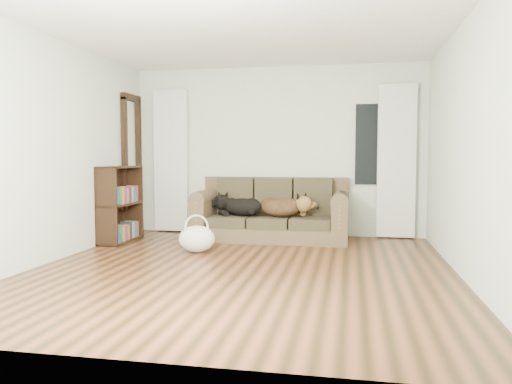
% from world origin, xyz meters
% --- Properties ---
extents(floor, '(5.00, 5.00, 0.00)m').
position_xyz_m(floor, '(0.00, 0.00, 0.00)').
color(floor, black).
rests_on(floor, ground).
extents(ceiling, '(5.00, 5.00, 0.00)m').
position_xyz_m(ceiling, '(0.00, 0.00, 2.60)').
color(ceiling, white).
rests_on(ceiling, ground).
extents(wall_back, '(4.50, 0.04, 2.60)m').
position_xyz_m(wall_back, '(0.00, 2.50, 1.30)').
color(wall_back, beige).
rests_on(wall_back, ground).
extents(wall_left, '(0.04, 5.00, 2.60)m').
position_xyz_m(wall_left, '(-2.25, 0.00, 1.30)').
color(wall_left, beige).
rests_on(wall_left, ground).
extents(wall_right, '(0.04, 5.00, 2.60)m').
position_xyz_m(wall_right, '(2.25, 0.00, 1.30)').
color(wall_right, beige).
rests_on(wall_right, ground).
extents(curtain_left, '(0.55, 0.08, 2.25)m').
position_xyz_m(curtain_left, '(-1.70, 2.42, 1.15)').
color(curtain_left, silver).
rests_on(curtain_left, ground).
extents(curtain_right, '(0.55, 0.08, 2.25)m').
position_xyz_m(curtain_right, '(1.80, 2.42, 1.15)').
color(curtain_right, silver).
rests_on(curtain_right, ground).
extents(window_pane, '(0.50, 0.03, 1.20)m').
position_xyz_m(window_pane, '(1.45, 2.47, 1.40)').
color(window_pane, black).
rests_on(window_pane, wall_back).
extents(door_casing, '(0.07, 0.60, 2.10)m').
position_xyz_m(door_casing, '(-2.20, 2.05, 1.05)').
color(door_casing, black).
rests_on(door_casing, ground).
extents(sofa, '(2.22, 0.96, 0.91)m').
position_xyz_m(sofa, '(-0.00, 1.97, 0.45)').
color(sofa, '#423925').
rests_on(sofa, floor).
extents(dog_black_lab, '(0.76, 0.69, 0.26)m').
position_xyz_m(dog_black_lab, '(-0.46, 1.94, 0.48)').
color(dog_black_lab, black).
rests_on(dog_black_lab, sofa).
extents(dog_shepherd, '(0.80, 0.74, 0.29)m').
position_xyz_m(dog_shepherd, '(0.18, 1.91, 0.49)').
color(dog_shepherd, black).
rests_on(dog_shepherd, sofa).
extents(tv_remote, '(0.08, 0.16, 0.02)m').
position_xyz_m(tv_remote, '(1.03, 1.87, 0.73)').
color(tv_remote, black).
rests_on(tv_remote, sofa).
extents(tote_bag, '(0.56, 0.49, 0.34)m').
position_xyz_m(tote_bag, '(-0.77, 0.83, 0.16)').
color(tote_bag, white).
rests_on(tote_bag, floor).
extents(bookshelf, '(0.43, 0.90, 1.08)m').
position_xyz_m(bookshelf, '(-2.09, 1.39, 0.50)').
color(bookshelf, black).
rests_on(bookshelf, floor).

